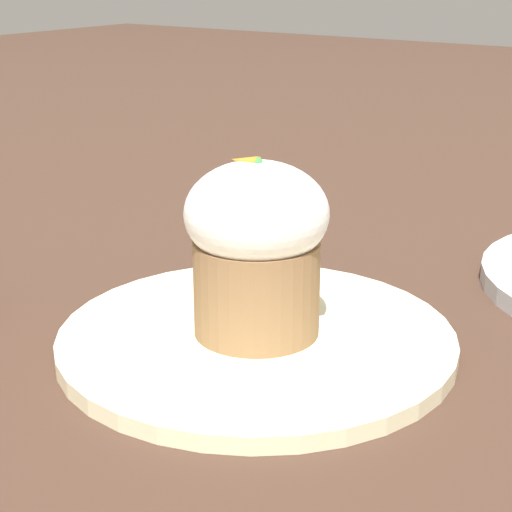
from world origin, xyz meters
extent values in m
plane|color=#3D281E|center=(0.00, 0.00, 0.00)|extent=(4.00, 4.00, 0.00)
cylinder|color=beige|center=(0.00, 0.00, 0.01)|extent=(0.26, 0.26, 0.01)
cylinder|color=olive|center=(0.00, 0.00, 0.04)|extent=(0.08, 0.08, 0.06)
ellipsoid|color=white|center=(0.00, 0.00, 0.09)|extent=(0.09, 0.09, 0.07)
cone|color=orange|center=(0.01, 0.00, 0.13)|extent=(0.02, 0.01, 0.01)
sphere|color=green|center=(0.00, 0.00, 0.13)|extent=(0.01, 0.01, 0.01)
cube|color=silver|center=(-0.04, -0.05, 0.01)|extent=(0.05, 0.07, 0.00)
ellipsoid|color=silver|center=(-0.01, -0.01, 0.01)|extent=(0.06, 0.06, 0.01)
camera|label=1|loc=(-0.30, 0.42, 0.25)|focal=60.00mm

